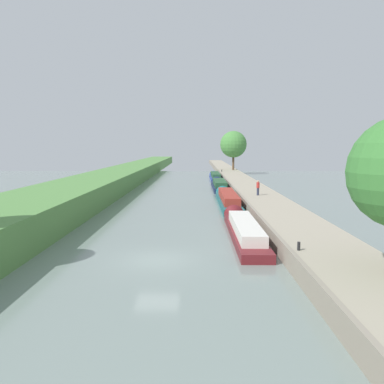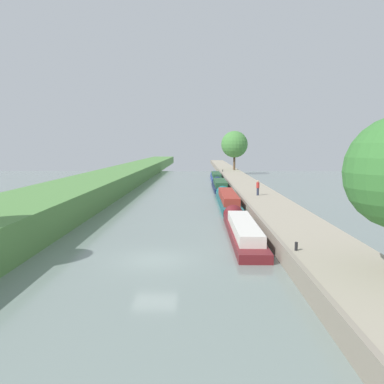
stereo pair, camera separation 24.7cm
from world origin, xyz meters
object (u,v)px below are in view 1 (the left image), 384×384
(narrowboat_teal, at_px, (227,199))
(person_walking, at_px, (258,187))
(narrowboat_navy, at_px, (219,185))
(mooring_bollard_near, at_px, (299,246))
(mooring_bollard_far, at_px, (222,171))
(narrowboat_maroon, at_px, (243,228))
(narrowboat_blue, at_px, (215,176))

(narrowboat_teal, relative_size, person_walking, 9.72)
(narrowboat_navy, distance_m, person_walking, 17.57)
(narrowboat_navy, height_order, mooring_bollard_near, mooring_bollard_near)
(narrowboat_navy, relative_size, mooring_bollard_far, 31.47)
(narrowboat_teal, relative_size, narrowboat_navy, 1.14)
(narrowboat_maroon, bearing_deg, narrowboat_teal, 89.81)
(narrowboat_navy, xyz_separation_m, mooring_bollard_near, (1.87, -40.17, 0.75))
(narrowboat_navy, bearing_deg, person_walking, -79.09)
(narrowboat_blue, bearing_deg, narrowboat_maroon, -90.25)
(narrowboat_maroon, height_order, mooring_bollard_near, mooring_bollard_near)
(person_walking, bearing_deg, narrowboat_blue, 95.45)
(narrowboat_teal, bearing_deg, person_walking, -6.47)
(person_walking, bearing_deg, narrowboat_teal, 173.53)
(person_walking, distance_m, mooring_bollard_far, 40.01)
(narrowboat_navy, distance_m, narrowboat_blue, 16.05)
(narrowboat_teal, xyz_separation_m, person_walking, (3.33, -0.38, 1.33))
(narrowboat_teal, relative_size, narrowboat_blue, 1.08)
(narrowboat_maroon, distance_m, narrowboat_blue, 48.12)
(narrowboat_maroon, bearing_deg, person_walking, 77.17)
(narrowboat_maroon, xyz_separation_m, person_walking, (3.39, 14.87, 1.43))
(narrowboat_maroon, distance_m, narrowboat_navy, 32.06)
(narrowboat_maroon, height_order, mooring_bollard_far, mooring_bollard_far)
(narrowboat_navy, relative_size, person_walking, 8.53)
(narrowboat_maroon, bearing_deg, mooring_bollard_near, -76.55)
(narrowboat_maroon, distance_m, person_walking, 15.31)
(person_walking, bearing_deg, mooring_bollard_far, 92.07)
(mooring_bollard_near, bearing_deg, person_walking, 86.40)
(narrowboat_blue, distance_m, person_walking, 33.43)
(narrowboat_teal, xyz_separation_m, narrowboat_navy, (0.02, 16.82, -0.07))
(narrowboat_navy, bearing_deg, narrowboat_maroon, -90.13)
(narrowboat_teal, distance_m, narrowboat_blue, 32.87)
(narrowboat_teal, distance_m, narrowboat_navy, 16.82)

